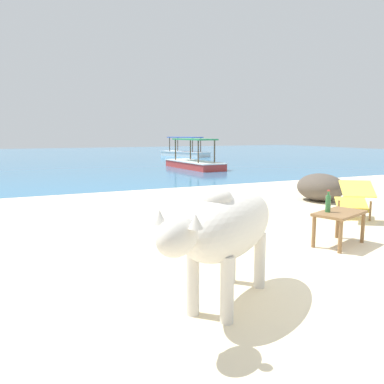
{
  "coord_description": "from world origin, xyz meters",
  "views": [
    {
      "loc": [
        -3.15,
        -2.9,
        1.52
      ],
      "look_at": [
        -0.44,
        3.0,
        0.55
      ],
      "focal_mm": 36.56,
      "sensor_mm": 36.0,
      "label": 1
    }
  ],
  "objects_px": {
    "cow": "(227,225)",
    "bottle": "(328,203)",
    "boat_white": "(185,152)",
    "boat_red": "(194,162)",
    "low_bench_table": "(339,218)",
    "deck_chair_near": "(354,198)"
  },
  "relations": [
    {
      "from": "cow",
      "to": "low_bench_table",
      "type": "xyz_separation_m",
      "value": [
        2.26,
        0.94,
        -0.32
      ]
    },
    {
      "from": "bottle",
      "to": "boat_white",
      "type": "relative_size",
      "value": 0.08
    },
    {
      "from": "cow",
      "to": "deck_chair_near",
      "type": "height_order",
      "value": "cow"
    },
    {
      "from": "deck_chair_near",
      "to": "boat_red",
      "type": "height_order",
      "value": "boat_red"
    },
    {
      "from": "cow",
      "to": "boat_red",
      "type": "relative_size",
      "value": 0.46
    },
    {
      "from": "cow",
      "to": "low_bench_table",
      "type": "relative_size",
      "value": 1.98
    },
    {
      "from": "boat_red",
      "to": "boat_white",
      "type": "bearing_deg",
      "value": -24.28
    },
    {
      "from": "cow",
      "to": "boat_red",
      "type": "height_order",
      "value": "boat_red"
    },
    {
      "from": "boat_white",
      "to": "boat_red",
      "type": "height_order",
      "value": "same"
    },
    {
      "from": "bottle",
      "to": "boat_red",
      "type": "distance_m",
      "value": 12.1
    },
    {
      "from": "cow",
      "to": "bottle",
      "type": "relative_size",
      "value": 5.79
    },
    {
      "from": "low_bench_table",
      "to": "deck_chair_near",
      "type": "height_order",
      "value": "deck_chair_near"
    },
    {
      "from": "bottle",
      "to": "cow",
      "type": "bearing_deg",
      "value": -154.57
    },
    {
      "from": "cow",
      "to": "low_bench_table",
      "type": "distance_m",
      "value": 2.47
    },
    {
      "from": "boat_white",
      "to": "boat_red",
      "type": "xyz_separation_m",
      "value": [
        -3.32,
        -8.61,
        0.0
      ]
    },
    {
      "from": "deck_chair_near",
      "to": "boat_white",
      "type": "distance_m",
      "value": 19.9
    },
    {
      "from": "boat_white",
      "to": "deck_chair_near",
      "type": "bearing_deg",
      "value": -36.77
    },
    {
      "from": "low_bench_table",
      "to": "bottle",
      "type": "distance_m",
      "value": 0.25
    },
    {
      "from": "deck_chair_near",
      "to": "boat_white",
      "type": "xyz_separation_m",
      "value": [
        5.2,
        19.2,
        -0.13
      ]
    },
    {
      "from": "deck_chair_near",
      "to": "boat_white",
      "type": "height_order",
      "value": "boat_white"
    },
    {
      "from": "cow",
      "to": "boat_white",
      "type": "bearing_deg",
      "value": -150.2
    },
    {
      "from": "cow",
      "to": "boat_red",
      "type": "bearing_deg",
      "value": -151.26
    }
  ]
}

